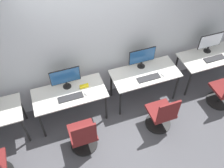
{
  "coord_description": "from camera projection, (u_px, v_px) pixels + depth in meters",
  "views": [
    {
      "loc": [
        -0.97,
        -2.6,
        4.03
      ],
      "look_at": [
        0.0,
        0.12,
        0.85
      ],
      "focal_mm": 40.0,
      "sensor_mm": 36.0,
      "label": 1
    }
  ],
  "objects": [
    {
      "name": "ground_plane",
      "position": [
        114.0,
        118.0,
        4.85
      ],
      "size": [
        20.0,
        20.0,
        0.0
      ],
      "primitive_type": "plane",
      "color": "#4C4C51"
    },
    {
      "name": "wall_back",
      "position": [
        100.0,
        38.0,
        4.28
      ],
      "size": [
        12.0,
        0.05,
        2.8
      ],
      "color": "#B7BCC1",
      "rests_on": "ground_plane"
    },
    {
      "name": "desk_left",
      "position": [
        70.0,
        96.0,
        4.41
      ],
      "size": [
        1.28,
        0.61,
        0.7
      ],
      "color": "silver",
      "rests_on": "ground_plane"
    },
    {
      "name": "monitor_left",
      "position": [
        65.0,
        77.0,
        4.28
      ],
      "size": [
        0.53,
        0.15,
        0.42
      ],
      "color": "black",
      "rests_on": "desk_left"
    },
    {
      "name": "keyboard_left",
      "position": [
        71.0,
        97.0,
        4.27
      ],
      "size": [
        0.44,
        0.14,
        0.02
      ],
      "color": "#262628",
      "rests_on": "desk_left"
    },
    {
      "name": "mouse_left",
      "position": [
        86.0,
        93.0,
        4.33
      ],
      "size": [
        0.06,
        0.09,
        0.03
      ],
      "color": "silver",
      "rests_on": "desk_left"
    },
    {
      "name": "office_chair_left",
      "position": [
        83.0,
        137.0,
        4.18
      ],
      "size": [
        0.48,
        0.48,
        0.86
      ],
      "color": "black",
      "rests_on": "ground_plane"
    },
    {
      "name": "desk_right",
      "position": [
        145.0,
        76.0,
        4.74
      ],
      "size": [
        1.28,
        0.61,
        0.7
      ],
      "color": "silver",
      "rests_on": "ground_plane"
    },
    {
      "name": "monitor_right",
      "position": [
        142.0,
        57.0,
        4.63
      ],
      "size": [
        0.53,
        0.15,
        0.42
      ],
      "color": "black",
      "rests_on": "desk_right"
    },
    {
      "name": "keyboard_right",
      "position": [
        149.0,
        78.0,
        4.58
      ],
      "size": [
        0.44,
        0.14,
        0.02
      ],
      "color": "#262628",
      "rests_on": "desk_right"
    },
    {
      "name": "mouse_right",
      "position": [
        163.0,
        75.0,
        4.64
      ],
      "size": [
        0.06,
        0.09,
        0.03
      ],
      "color": "silver",
      "rests_on": "desk_right"
    },
    {
      "name": "office_chair_right",
      "position": [
        162.0,
        115.0,
        4.47
      ],
      "size": [
        0.48,
        0.48,
        0.86
      ],
      "color": "black",
      "rests_on": "ground_plane"
    },
    {
      "name": "desk_far_right",
      "position": [
        210.0,
        58.0,
        5.07
      ],
      "size": [
        1.28,
        0.61,
        0.7
      ],
      "color": "silver",
      "rests_on": "ground_plane"
    },
    {
      "name": "monitor_far_right",
      "position": [
        210.0,
        42.0,
        4.93
      ],
      "size": [
        0.53,
        0.15,
        0.42
      ],
      "color": "black",
      "rests_on": "desk_far_right"
    },
    {
      "name": "keyboard_far_right",
      "position": [
        214.0,
        59.0,
        4.94
      ],
      "size": [
        0.44,
        0.14,
        0.02
      ],
      "color": "#262628",
      "rests_on": "desk_far_right"
    },
    {
      "name": "placard_left",
      "position": [
        84.0,
        86.0,
        4.41
      ],
      "size": [
        0.16,
        0.03,
        0.08
      ],
      "color": "yellow",
      "rests_on": "desk_left"
    }
  ]
}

